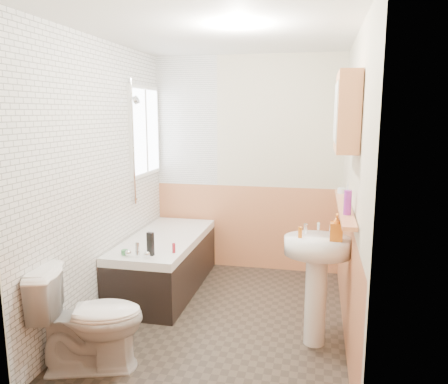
% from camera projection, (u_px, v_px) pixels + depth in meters
% --- Properties ---
extents(floor, '(2.80, 2.80, 0.00)m').
position_uv_depth(floor, '(221.00, 318.00, 3.99)').
color(floor, '#2D2620').
rests_on(floor, ground).
extents(ceiling, '(2.80, 2.80, 0.00)m').
position_uv_depth(ceiling, '(220.00, 32.00, 3.54)').
color(ceiling, white).
rests_on(ceiling, ground).
extents(wall_back, '(2.20, 0.02, 2.50)m').
position_uv_depth(wall_back, '(247.00, 165.00, 5.12)').
color(wall_back, beige).
rests_on(wall_back, ground).
extents(wall_front, '(2.20, 0.02, 2.50)m').
position_uv_depth(wall_front, '(164.00, 224.00, 2.41)').
color(wall_front, beige).
rests_on(wall_front, ground).
extents(wall_left, '(0.02, 2.80, 2.50)m').
position_uv_depth(wall_left, '(102.00, 180.00, 3.99)').
color(wall_left, beige).
rests_on(wall_left, ground).
extents(wall_right, '(0.02, 2.80, 2.50)m').
position_uv_depth(wall_right, '(354.00, 188.00, 3.53)').
color(wall_right, beige).
rests_on(wall_right, ground).
extents(wainscot_right, '(0.01, 2.80, 1.00)m').
position_uv_depth(wainscot_right, '(346.00, 276.00, 3.67)').
color(wainscot_right, '#DC8C5A').
rests_on(wainscot_right, wall_right).
extents(wainscot_front, '(2.20, 0.01, 1.00)m').
position_uv_depth(wainscot_front, '(169.00, 347.00, 2.56)').
color(wainscot_front, '#DC8C5A').
rests_on(wainscot_front, wall_front).
extents(wainscot_back, '(2.20, 0.01, 1.00)m').
position_uv_depth(wainscot_back, '(246.00, 227.00, 5.23)').
color(wainscot_back, '#DC8C5A').
rests_on(wainscot_back, wall_back).
extents(tile_cladding_left, '(0.01, 2.80, 2.50)m').
position_uv_depth(tile_cladding_left, '(104.00, 180.00, 3.99)').
color(tile_cladding_left, white).
rests_on(tile_cladding_left, wall_left).
extents(tile_return_back, '(0.75, 0.01, 1.50)m').
position_uv_depth(tile_return_back, '(186.00, 121.00, 5.16)').
color(tile_return_back, white).
rests_on(tile_return_back, wall_back).
extents(window, '(0.03, 0.79, 0.99)m').
position_uv_depth(window, '(146.00, 131.00, 4.83)').
color(window, white).
rests_on(window, wall_left).
extents(bathtub, '(0.70, 1.59, 0.71)m').
position_uv_depth(bathtub, '(165.00, 261.00, 4.62)').
color(bathtub, black).
rests_on(bathtub, floor).
extents(shower_riser, '(0.11, 0.09, 1.29)m').
position_uv_depth(shower_riser, '(134.00, 132.00, 4.46)').
color(shower_riser, silver).
rests_on(shower_riser, wall_left).
extents(toilet, '(0.88, 0.65, 0.77)m').
position_uv_depth(toilet, '(89.00, 319.00, 3.16)').
color(toilet, white).
rests_on(toilet, floor).
extents(sink, '(0.52, 0.42, 1.01)m').
position_uv_depth(sink, '(317.00, 269.00, 3.45)').
color(sink, white).
rests_on(sink, floor).
extents(pine_shelf, '(0.10, 1.45, 0.03)m').
position_uv_depth(pine_shelf, '(344.00, 206.00, 3.55)').
color(pine_shelf, '#DC8C5A').
rests_on(pine_shelf, wall_right).
extents(medicine_cabinet, '(0.16, 0.64, 0.58)m').
position_uv_depth(medicine_cabinet, '(347.00, 112.00, 3.24)').
color(medicine_cabinet, '#DC8C5A').
rests_on(medicine_cabinet, wall_right).
extents(foam_can, '(0.06, 0.06, 0.18)m').
position_uv_depth(foam_can, '(348.00, 202.00, 3.18)').
color(foam_can, purple).
rests_on(foam_can, pine_shelf).
extents(green_bottle, '(0.05, 0.05, 0.24)m').
position_uv_depth(green_bottle, '(347.00, 197.00, 3.24)').
color(green_bottle, silver).
rests_on(green_bottle, pine_shelf).
extents(black_jar, '(0.09, 0.09, 0.05)m').
position_uv_depth(black_jar, '(341.00, 191.00, 4.04)').
color(black_jar, silver).
rests_on(black_jar, pine_shelf).
extents(soap_bottle, '(0.10, 0.21, 0.10)m').
position_uv_depth(soap_bottle, '(336.00, 234.00, 3.32)').
color(soap_bottle, orange).
rests_on(soap_bottle, sink).
extents(clear_bottle, '(0.04, 0.04, 0.09)m').
position_uv_depth(clear_bottle, '(300.00, 232.00, 3.39)').
color(clear_bottle, orange).
rests_on(clear_bottle, sink).
extents(blue_gel, '(0.07, 0.05, 0.21)m').
position_uv_depth(blue_gel, '(150.00, 244.00, 3.95)').
color(blue_gel, black).
rests_on(blue_gel, bathtub).
extents(cream_jar, '(0.09, 0.09, 0.04)m').
position_uv_depth(cream_jar, '(125.00, 252.00, 3.99)').
color(cream_jar, '#388447').
rests_on(cream_jar, bathtub).
extents(orange_bottle, '(0.04, 0.04, 0.09)m').
position_uv_depth(orange_bottle, '(174.00, 248.00, 4.03)').
color(orange_bottle, maroon).
rests_on(orange_bottle, bathtub).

